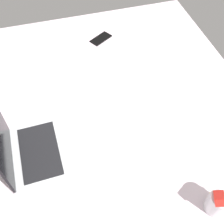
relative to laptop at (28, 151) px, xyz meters
The scene contains 4 objects.
bed_mattress 51.69cm from the laptop, 75.36° to the right, with size 180.00×140.00×18.00cm, color silver.
laptop is the anchor object (origin of this frame).
snack_cup 82.10cm from the laptop, 122.33° to the right, with size 9.08×9.62×15.01cm.
cell_phone 89.95cm from the laptop, 35.42° to the right, with size 6.80×14.00×0.80cm, color black.
Camera 1 is at (-81.87, 29.34, 130.30)cm, focal length 44.48 mm.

